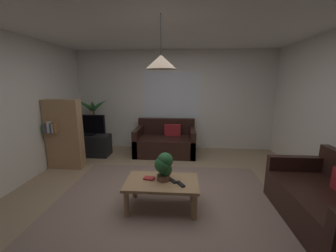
# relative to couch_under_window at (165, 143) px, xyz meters

# --- Properties ---
(floor) EXTENTS (5.02, 4.93, 0.02)m
(floor) POSITION_rel_couch_under_window_xyz_m (0.18, -1.97, -0.28)
(floor) COLOR #9E8466
(floor) RESTS_ON ground
(rug) EXTENTS (3.26, 2.71, 0.01)m
(rug) POSITION_rel_couch_under_window_xyz_m (0.18, -2.17, -0.27)
(rug) COLOR gray
(rug) RESTS_ON ground
(wall_back) EXTENTS (5.14, 0.06, 2.51)m
(wall_back) POSITION_rel_couch_under_window_xyz_m (0.18, 0.53, 0.98)
(wall_back) COLOR silver
(wall_back) RESTS_ON ground
(ceiling) EXTENTS (5.02, 4.93, 0.02)m
(ceiling) POSITION_rel_couch_under_window_xyz_m (0.18, -1.97, 2.25)
(ceiling) COLOR white
(window_pane) EXTENTS (1.47, 0.01, 1.18)m
(window_pane) POSITION_rel_couch_under_window_xyz_m (0.12, 0.50, 1.12)
(window_pane) COLOR white
(couch_under_window) EXTENTS (1.44, 0.87, 0.82)m
(couch_under_window) POSITION_rel_couch_under_window_xyz_m (0.00, 0.00, 0.00)
(couch_under_window) COLOR black
(couch_under_window) RESTS_ON ground
(couch_right_side) EXTENTS (0.87, 1.49, 0.82)m
(couch_right_side) POSITION_rel_couch_under_window_xyz_m (2.20, -2.48, -0.00)
(couch_right_side) COLOR black
(couch_right_side) RESTS_ON ground
(coffee_table) EXTENTS (1.00, 0.59, 0.40)m
(coffee_table) POSITION_rel_couch_under_window_xyz_m (0.14, -2.25, 0.06)
(coffee_table) COLOR #A87F56
(coffee_table) RESTS_ON ground
(book_on_table_0) EXTENTS (0.16, 0.12, 0.03)m
(book_on_table_0) POSITION_rel_couch_under_window_xyz_m (-0.04, -2.20, 0.14)
(book_on_table_0) COLOR #B22D2D
(book_on_table_0) RESTS_ON coffee_table
(remote_on_table_0) EXTENTS (0.14, 0.16, 0.02)m
(remote_on_table_0) POSITION_rel_couch_under_window_xyz_m (0.29, -2.24, 0.14)
(remote_on_table_0) COLOR black
(remote_on_table_0) RESTS_ON coffee_table
(remote_on_table_1) EXTENTS (0.13, 0.16, 0.02)m
(remote_on_table_1) POSITION_rel_couch_under_window_xyz_m (0.40, -2.33, 0.14)
(remote_on_table_1) COLOR black
(remote_on_table_1) RESTS_ON coffee_table
(potted_plant_on_table) EXTENTS (0.25, 0.24, 0.39)m
(potted_plant_on_table) POSITION_rel_couch_under_window_xyz_m (0.17, -2.21, 0.34)
(potted_plant_on_table) COLOR brown
(potted_plant_on_table) RESTS_ON coffee_table
(tv_stand) EXTENTS (0.90, 0.44, 0.50)m
(tv_stand) POSITION_rel_couch_under_window_xyz_m (-1.77, -0.25, -0.02)
(tv_stand) COLOR black
(tv_stand) RESTS_ON ground
(tv) EXTENTS (0.78, 0.16, 0.49)m
(tv) POSITION_rel_couch_under_window_xyz_m (-1.77, -0.27, 0.48)
(tv) COLOR black
(tv) RESTS_ON tv_stand
(potted_palm_corner) EXTENTS (0.84, 0.87, 1.36)m
(potted_palm_corner) POSITION_rel_couch_under_window_xyz_m (-1.88, 0.25, 0.35)
(potted_palm_corner) COLOR beige
(potted_palm_corner) RESTS_ON ground
(bookshelf_corner) EXTENTS (0.70, 0.31, 1.40)m
(bookshelf_corner) POSITION_rel_couch_under_window_xyz_m (-1.96, -0.99, 0.43)
(bookshelf_corner) COLOR #A87F56
(bookshelf_corner) RESTS_ON ground
(pendant_lamp) EXTENTS (0.38, 0.38, 0.63)m
(pendant_lamp) POSITION_rel_couch_under_window_xyz_m (0.14, -2.25, 1.70)
(pendant_lamp) COLOR black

